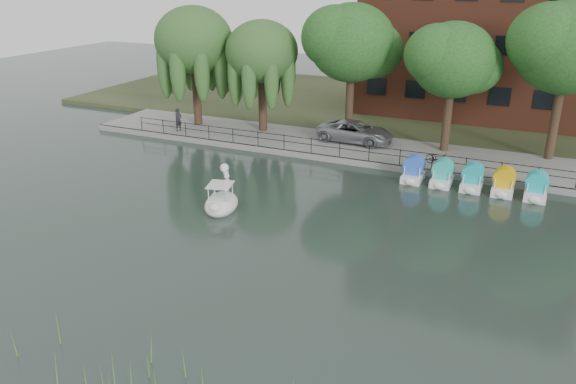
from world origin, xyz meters
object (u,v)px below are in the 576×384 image
Objects in this scene: pedestrian at (178,118)px; minivan at (355,130)px; swan_boat at (222,200)px; bicycle at (438,158)px.

minivan is at bearing -65.51° from pedestrian.
swan_boat is (-2.93, -13.54, -0.76)m from minivan.
bicycle is at bearing 34.40° from swan_boat.
swan_boat is at bearing 160.78° from bicycle.
pedestrian is 0.66× the size of swan_boat.
minivan is 13.37m from pedestrian.
minivan is 3.11× the size of pedestrian.
minivan is 13.88m from swan_boat.
pedestrian is at bearing 104.18° from minivan.
pedestrian is (-19.42, 0.01, 0.49)m from bicycle.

